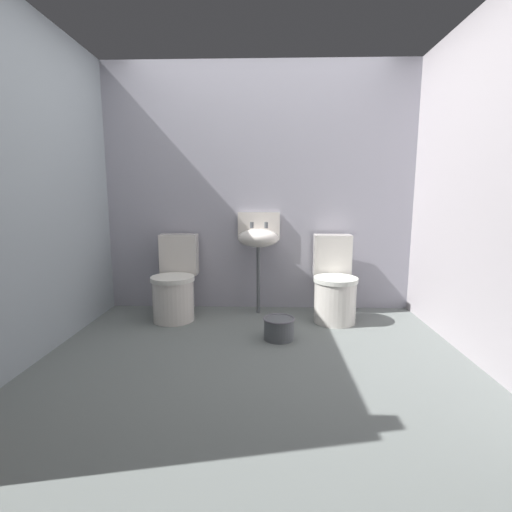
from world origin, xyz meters
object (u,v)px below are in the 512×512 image
at_px(toilet_left, 175,285).
at_px(sink, 259,237).
at_px(bucket, 279,328).
at_px(toilet_right, 334,286).

xyz_separation_m(toilet_left, sink, (0.79, 0.19, 0.43)).
relative_size(toilet_left, sink, 0.79).
bearing_deg(bucket, sink, 104.08).
bearing_deg(toilet_left, sink, -167.20).
height_order(toilet_left, bucket, toilet_left).
distance_m(sink, bucket, 0.99).
relative_size(sink, bucket, 3.83).
relative_size(toilet_left, toilet_right, 1.00).
height_order(toilet_right, bucket, toilet_right).
distance_m(toilet_left, bucket, 1.13).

